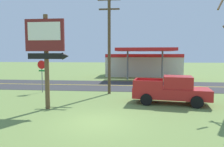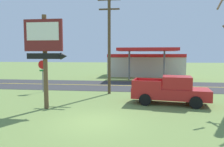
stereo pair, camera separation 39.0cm
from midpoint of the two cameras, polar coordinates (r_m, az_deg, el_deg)
ground_plane at (r=11.00m, az=-4.39°, el=-13.04°), size 180.00×180.00×0.00m
road_asphalt at (r=23.58m, az=2.02°, el=-3.29°), size 140.00×8.00×0.02m
road_centre_line at (r=23.58m, az=2.02°, el=-3.26°), size 126.00×0.20×0.01m
motel_sign at (r=13.65m, az=-17.02°, el=7.11°), size 2.72×0.54×5.91m
stop_sign at (r=20.19m, az=-17.91°, el=0.84°), size 0.80×0.08×2.95m
utility_pole at (r=18.41m, az=-0.16°, el=8.84°), size 1.99×0.26×8.66m
gas_station at (r=35.17m, az=9.37°, el=2.54°), size 12.00×11.50×4.40m
pickup_red_parked_on_lawn at (r=15.29m, az=16.47°, el=-4.40°), size 5.43×2.80×1.96m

